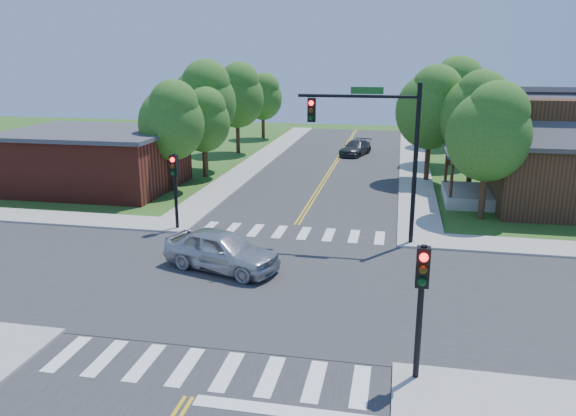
% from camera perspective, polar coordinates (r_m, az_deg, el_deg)
% --- Properties ---
extents(ground, '(100.00, 100.00, 0.00)m').
position_cam_1_polar(ground, '(21.41, -2.78, -7.62)').
color(ground, '#30581B').
rests_on(ground, ground).
extents(road_ns, '(10.00, 90.00, 0.04)m').
position_cam_1_polar(road_ns, '(21.40, -2.78, -7.57)').
color(road_ns, '#2D2D30').
rests_on(road_ns, ground).
extents(road_ew, '(90.00, 10.00, 0.04)m').
position_cam_1_polar(road_ew, '(21.40, -2.78, -7.56)').
color(road_ew, '#2D2D30').
rests_on(road_ew, ground).
extents(intersection_patch, '(10.20, 10.20, 0.06)m').
position_cam_1_polar(intersection_patch, '(21.41, -2.78, -7.62)').
color(intersection_patch, '#2D2D30').
rests_on(intersection_patch, ground).
extents(sidewalk_nw, '(40.00, 40.00, 0.14)m').
position_cam_1_polar(sidewalk_nw, '(41.42, -18.99, 2.99)').
color(sidewalk_nw, '#9E9B93').
rests_on(sidewalk_nw, ground).
extents(crosswalk_north, '(8.85, 2.00, 0.01)m').
position_cam_1_polar(crosswalk_north, '(27.08, 0.38, -2.50)').
color(crosswalk_north, white).
rests_on(crosswalk_north, ground).
extents(crosswalk_south, '(8.85, 2.00, 0.01)m').
position_cam_1_polar(crosswalk_south, '(16.10, -8.32, -15.89)').
color(crosswalk_south, white).
rests_on(crosswalk_south, ground).
extents(centerline, '(0.30, 90.00, 0.01)m').
position_cam_1_polar(centerline, '(21.39, -2.78, -7.50)').
color(centerline, gold).
rests_on(centerline, ground).
extents(stop_bar, '(4.60, 0.45, 0.09)m').
position_cam_1_polar(stop_bar, '(14.42, -0.26, -20.06)').
color(stop_bar, white).
rests_on(stop_bar, ground).
extents(signal_mast_ne, '(5.30, 0.42, 7.20)m').
position_cam_1_polar(signal_mast_ne, '(24.96, 9.05, 7.11)').
color(signal_mast_ne, black).
rests_on(signal_mast_ne, ground).
extents(signal_pole_se, '(0.34, 0.42, 3.80)m').
position_cam_1_polar(signal_pole_se, '(14.66, 13.40, -7.94)').
color(signal_pole_se, black).
rests_on(signal_pole_se, ground).
extents(signal_pole_nw, '(0.34, 0.42, 3.80)m').
position_cam_1_polar(signal_pole_nw, '(27.40, -11.45, 3.07)').
color(signal_pole_nw, black).
rests_on(signal_pole_nw, ground).
extents(building_nw, '(10.40, 8.40, 3.73)m').
position_cam_1_polar(building_nw, '(38.06, -19.05, 4.74)').
color(building_nw, maroon).
rests_on(building_nw, ground).
extents(tree_e_a, '(4.20, 3.99, 7.14)m').
position_cam_1_polar(tree_e_a, '(30.22, 19.89, 7.48)').
color(tree_e_a, '#382314').
rests_on(tree_e_a, ground).
extents(tree_e_b, '(4.41, 4.19, 7.50)m').
position_cam_1_polar(tree_e_b, '(37.16, 18.59, 9.27)').
color(tree_e_b, '#382314').
rests_on(tree_e_b, ground).
extents(tree_e_c, '(4.86, 4.61, 8.26)m').
position_cam_1_polar(tree_e_c, '(44.93, 16.63, 10.99)').
color(tree_e_c, '#382314').
rests_on(tree_e_c, ground).
extents(tree_e_d, '(4.84, 4.60, 8.23)m').
position_cam_1_polar(tree_e_d, '(53.97, 16.36, 11.63)').
color(tree_e_d, '#382314').
rests_on(tree_e_d, ground).
extents(tree_w_a, '(4.07, 3.86, 6.91)m').
position_cam_1_polar(tree_w_a, '(35.44, -11.70, 8.86)').
color(tree_w_a, '#382314').
rests_on(tree_w_a, ground).
extents(tree_w_b, '(4.73, 4.49, 8.04)m').
position_cam_1_polar(tree_w_b, '(41.56, -8.51, 10.95)').
color(tree_w_b, '#382314').
rests_on(tree_w_b, ground).
extents(tree_w_c, '(4.57, 4.34, 7.76)m').
position_cam_1_polar(tree_w_c, '(48.77, -5.14, 11.47)').
color(tree_w_c, '#382314').
rests_on(tree_w_c, ground).
extents(tree_w_d, '(3.88, 3.68, 6.59)m').
position_cam_1_polar(tree_w_d, '(57.54, -2.51, 11.34)').
color(tree_w_d, '#382314').
rests_on(tree_w_d, ground).
extents(tree_house, '(4.56, 4.34, 7.76)m').
position_cam_1_polar(tree_house, '(38.49, 14.44, 10.02)').
color(tree_house, '#382314').
rests_on(tree_house, ground).
extents(tree_bldg, '(3.68, 3.49, 6.25)m').
position_cam_1_polar(tree_bldg, '(39.32, -8.52, 8.98)').
color(tree_bldg, '#382314').
rests_on(tree_bldg, ground).
extents(car_silver, '(4.69, 5.90, 1.63)m').
position_cam_1_polar(car_silver, '(22.46, -6.77, -4.36)').
color(car_silver, silver).
rests_on(car_silver, ground).
extents(car_dgrey, '(3.94, 5.14, 1.23)m').
position_cam_1_polar(car_dgrey, '(48.28, 6.88, 6.04)').
color(car_dgrey, '#323537').
rests_on(car_dgrey, ground).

